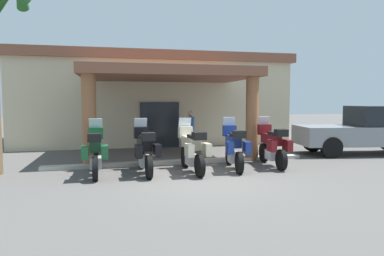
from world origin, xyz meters
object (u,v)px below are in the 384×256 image
(motorcycle_blue, at_px, (234,147))
(pedestrian, at_px, (190,128))
(motel_building, at_px, (152,99))
(pickup_truck_gray, at_px, (365,131))
(motorcycle_maroon, at_px, (272,145))
(motorcycle_cream, at_px, (192,149))
(motorcycle_green, at_px, (96,151))
(motorcycle_black, at_px, (145,150))

(motorcycle_blue, height_order, pedestrian, pedestrian)
(motel_building, xyz_separation_m, pickup_truck_gray, (7.58, -7.04, -1.35))
(motorcycle_maroon, bearing_deg, motorcycle_cream, 101.84)
(motorcycle_blue, relative_size, pickup_truck_gray, 0.40)
(motorcycle_maroon, bearing_deg, motorcycle_green, 96.14)
(motorcycle_green, xyz_separation_m, motorcycle_maroon, (5.63, -0.08, 0.00))
(pedestrian, xyz_separation_m, pickup_truck_gray, (6.75, -2.17, -0.09))
(motel_building, distance_m, motorcycle_black, 8.71)
(motorcycle_green, distance_m, motorcycle_blue, 4.23)
(motorcycle_black, relative_size, motorcycle_maroon, 1.00)
(motel_building, height_order, pedestrian, motel_building)
(motorcycle_black, bearing_deg, motorcycle_blue, -92.37)
(motorcycle_blue, bearing_deg, pickup_truck_gray, -66.73)
(motel_building, bearing_deg, motorcycle_maroon, -69.80)
(motorcycle_cream, distance_m, motorcycle_blue, 1.41)
(motorcycle_black, xyz_separation_m, motorcycle_cream, (1.41, -0.19, 0.00))
(motorcycle_blue, bearing_deg, motorcycle_green, 97.53)
(motorcycle_cream, bearing_deg, motorcycle_maroon, -86.14)
(motel_building, bearing_deg, motorcycle_blue, -79.02)
(motorcycle_cream, distance_m, pickup_truck_gray, 7.86)
(motorcycle_cream, bearing_deg, motorcycle_black, 81.39)
(motorcycle_blue, bearing_deg, motorcycle_cream, 105.13)
(pedestrian, distance_m, pickup_truck_gray, 7.09)
(motorcycle_cream, height_order, motorcycle_blue, same)
(motorcycle_maroon, bearing_deg, motorcycle_black, 97.67)
(motorcycle_maroon, distance_m, pickup_truck_gray, 5.07)
(motel_building, relative_size, motorcycle_black, 6.26)
(motorcycle_green, bearing_deg, pickup_truck_gray, -82.27)
(motorcycle_cream, relative_size, pedestrian, 1.25)
(motorcycle_black, height_order, motorcycle_maroon, same)
(motel_building, xyz_separation_m, motorcycle_black, (-1.53, -8.43, -1.59))
(pedestrian, bearing_deg, motel_building, 115.79)
(motorcycle_black, xyz_separation_m, pedestrian, (2.36, 3.55, 0.33))
(motorcycle_blue, bearing_deg, motorcycle_black, 98.88)
(motorcycle_cream, relative_size, motorcycle_blue, 1.01)
(motorcycle_maroon, xyz_separation_m, pickup_truck_gray, (4.89, 1.33, 0.24))
(motorcycle_black, bearing_deg, pickup_truck_gray, -82.34)
(motorcycle_green, relative_size, motorcycle_blue, 1.01)
(motorcycle_cream, xyz_separation_m, motorcycle_maroon, (2.82, 0.24, 0.00))
(motorcycle_green, height_order, motorcycle_black, same)
(motorcycle_cream, bearing_deg, motorcycle_blue, -86.15)
(motorcycle_blue, bearing_deg, motel_building, 18.87)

